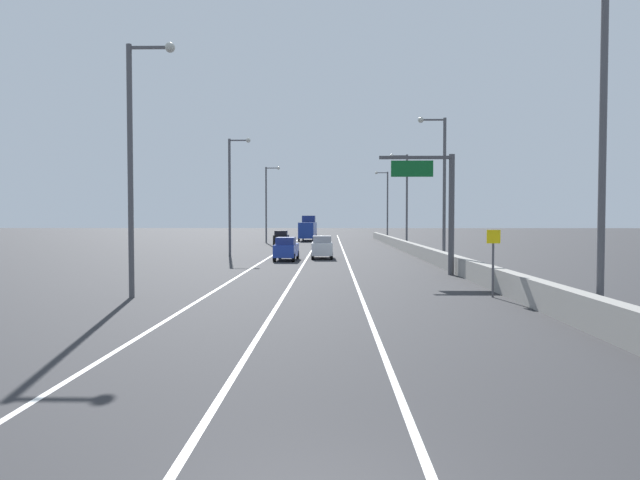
# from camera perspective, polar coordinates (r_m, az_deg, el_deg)

# --- Properties ---
(ground_plane) EXTENTS (320.00, 320.00, 0.00)m
(ground_plane) POSITION_cam_1_polar(r_m,az_deg,el_deg) (70.67, 0.98, -0.76)
(ground_plane) COLOR #2D2D30
(lane_stripe_left) EXTENTS (0.16, 130.00, 0.00)m
(lane_stripe_left) POSITION_cam_1_polar(r_m,az_deg,el_deg) (61.94, -4.13, -1.16)
(lane_stripe_left) COLOR silver
(lane_stripe_left) RESTS_ON ground_plane
(lane_stripe_center) EXTENTS (0.16, 130.00, 0.00)m
(lane_stripe_center) POSITION_cam_1_polar(r_m,az_deg,el_deg) (61.72, -0.90, -1.16)
(lane_stripe_center) COLOR silver
(lane_stripe_center) RESTS_ON ground_plane
(lane_stripe_right) EXTENTS (0.16, 130.00, 0.00)m
(lane_stripe_right) POSITION_cam_1_polar(r_m,az_deg,el_deg) (61.69, 2.36, -1.17)
(lane_stripe_right) COLOR silver
(lane_stripe_right) RESTS_ON ground_plane
(jersey_barrier_right) EXTENTS (0.60, 120.00, 1.10)m
(jersey_barrier_right) POSITION_cam_1_polar(r_m,az_deg,el_deg) (47.37, 10.93, -1.51)
(jersey_barrier_right) COLOR gray
(jersey_barrier_right) RESTS_ON ground_plane
(overhead_sign_gantry) EXTENTS (4.68, 0.36, 7.50)m
(overhead_sign_gantry) POSITION_cam_1_polar(r_m,az_deg,el_deg) (36.56, 11.76, 3.99)
(overhead_sign_gantry) COLOR #47474C
(overhead_sign_gantry) RESTS_ON ground_plane
(speed_advisory_sign) EXTENTS (0.60, 0.11, 3.00)m
(speed_advisory_sign) POSITION_cam_1_polar(r_m,az_deg,el_deg) (26.61, 16.77, -1.69)
(speed_advisory_sign) COLOR #4C4C51
(speed_advisory_sign) RESTS_ON ground_plane
(lamp_post_right_near) EXTENTS (2.14, 0.44, 11.16)m
(lamp_post_right_near) POSITION_cam_1_polar(r_m,az_deg,el_deg) (21.23, 25.63, 9.66)
(lamp_post_right_near) COLOR #4C4C51
(lamp_post_right_near) RESTS_ON ground_plane
(lamp_post_right_second) EXTENTS (2.14, 0.44, 11.16)m
(lamp_post_right_second) POSITION_cam_1_polar(r_m,az_deg,el_deg) (44.49, 11.92, 5.72)
(lamp_post_right_second) COLOR #4C4C51
(lamp_post_right_second) RESTS_ON ground_plane
(lamp_post_right_third) EXTENTS (2.14, 0.44, 11.16)m
(lamp_post_right_third) POSITION_cam_1_polar(r_m,az_deg,el_deg) (68.69, 8.40, 4.43)
(lamp_post_right_third) COLOR #4C4C51
(lamp_post_right_third) RESTS_ON ground_plane
(lamp_post_right_fourth) EXTENTS (2.14, 0.44, 11.16)m
(lamp_post_right_fourth) POSITION_cam_1_polar(r_m,az_deg,el_deg) (93.01, 6.56, 3.81)
(lamp_post_right_fourth) COLOR #4C4C51
(lamp_post_right_fourth) RESTS_ON ground_plane
(lamp_post_left_near) EXTENTS (2.14, 0.44, 11.16)m
(lamp_post_left_near) POSITION_cam_1_polar(r_m,az_deg,el_deg) (26.73, -17.81, 8.15)
(lamp_post_left_near) COLOR #4C4C51
(lamp_post_left_near) RESTS_ON ground_plane
(lamp_post_left_mid) EXTENTS (2.14, 0.44, 11.16)m
(lamp_post_left_mid) POSITION_cam_1_polar(r_m,az_deg,el_deg) (55.39, -8.70, 5.01)
(lamp_post_left_mid) COLOR #4C4C51
(lamp_post_left_mid) RESTS_ON ground_plane
(lamp_post_left_far) EXTENTS (2.14, 0.44, 11.16)m
(lamp_post_left_far) POSITION_cam_1_polar(r_m,az_deg,el_deg) (84.42, -5.20, 4.00)
(lamp_post_left_far) COLOR #4C4C51
(lamp_post_left_far) RESTS_ON ground_plane
(car_white_0) EXTENTS (1.94, 4.23, 2.01)m
(car_white_0) POSITION_cam_1_polar(r_m,az_deg,el_deg) (50.94, 0.20, -0.72)
(car_white_0) COLOR white
(car_white_0) RESTS_ON ground_plane
(car_black_1) EXTENTS (1.93, 4.15, 1.93)m
(car_black_1) POSITION_cam_1_polar(r_m,az_deg,el_deg) (78.86, -3.86, 0.23)
(car_black_1) COLOR black
(car_black_1) RESTS_ON ground_plane
(car_blue_2) EXTENTS (1.93, 4.51, 1.97)m
(car_blue_2) POSITION_cam_1_polar(r_m,az_deg,el_deg) (48.54, -3.36, -0.88)
(car_blue_2) COLOR #1E389E
(car_blue_2) RESTS_ON ground_plane
(box_truck) EXTENTS (2.73, 9.66, 4.08)m
(box_truck) POSITION_cam_1_polar(r_m,az_deg,el_deg) (93.73, -1.20, 1.07)
(box_truck) COLOR navy
(box_truck) RESTS_ON ground_plane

